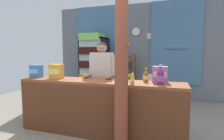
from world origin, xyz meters
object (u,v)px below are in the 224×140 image
(soda_bottle_iced_tea, at_px, (146,76))
(snack_box_biscuit, at_px, (36,71))
(shopkeeper, at_px, (102,74))
(stall_counter, at_px, (97,103))
(bottle_shelf_rack, at_px, (127,75))
(timber_post, at_px, (121,58))
(plastic_lawn_chair, at_px, (153,89))
(soda_bottle_grape_soda, at_px, (160,76))
(snack_box_wafer, at_px, (160,74))
(snack_box_choco_powder, at_px, (56,71))
(banana_bunch, at_px, (123,77))
(soda_bottle_lime_soda, at_px, (132,78))
(drink_fridge, at_px, (94,63))

(soda_bottle_iced_tea, distance_m, snack_box_biscuit, 2.01)
(shopkeeper, xyz_separation_m, soda_bottle_iced_tea, (0.85, -0.25, 0.02))
(stall_counter, distance_m, bottle_shelf_rack, 2.54)
(timber_post, bearing_deg, plastic_lawn_chair, 82.90)
(bottle_shelf_rack, bearing_deg, soda_bottle_grape_soda, -66.69)
(snack_box_biscuit, distance_m, snack_box_wafer, 2.22)
(timber_post, bearing_deg, soda_bottle_iced_tea, 63.81)
(stall_counter, bearing_deg, bottle_shelf_rack, 92.13)
(stall_counter, xyz_separation_m, snack_box_choco_powder, (-0.81, 0.09, 0.48))
(soda_bottle_grape_soda, bearing_deg, banana_bunch, 162.69)
(stall_counter, height_order, soda_bottle_grape_soda, soda_bottle_grape_soda)
(soda_bottle_lime_soda, relative_size, snack_box_choco_powder, 0.81)
(bottle_shelf_rack, relative_size, snack_box_wafer, 5.37)
(timber_post, relative_size, snack_box_wafer, 10.90)
(shopkeeper, bearing_deg, plastic_lawn_chair, 55.85)
(stall_counter, height_order, snack_box_choco_powder, snack_box_choco_powder)
(snack_box_wafer, bearing_deg, drink_fridge, 135.40)
(drink_fridge, distance_m, shopkeeper, 1.98)
(snack_box_wafer, bearing_deg, snack_box_choco_powder, -174.30)
(soda_bottle_grape_soda, xyz_separation_m, snack_box_biscuit, (-2.24, 0.06, -0.01))
(drink_fridge, relative_size, bottle_shelf_rack, 1.43)
(drink_fridge, xyz_separation_m, soda_bottle_iced_tea, (1.79, -2.00, -0.05))
(bottle_shelf_rack, height_order, soda_bottle_iced_tea, bottle_shelf_rack)
(bottle_shelf_rack, xyz_separation_m, shopkeeper, (-0.01, -2.04, 0.28))
(drink_fridge, xyz_separation_m, banana_bunch, (1.41, -2.00, -0.08))
(soda_bottle_iced_tea, bearing_deg, plastic_lawn_chair, 90.35)
(banana_bunch, bearing_deg, soda_bottle_lime_soda, -48.83)
(soda_bottle_iced_tea, xyz_separation_m, snack_box_biscuit, (-2.00, -0.14, 0.02))
(snack_box_choco_powder, bearing_deg, snack_box_wafer, 5.70)
(soda_bottle_lime_soda, relative_size, soda_bottle_iced_tea, 0.95)
(timber_post, distance_m, shopkeeper, 1.03)
(soda_bottle_grape_soda, relative_size, snack_box_biscuit, 1.26)
(plastic_lawn_chair, relative_size, soda_bottle_grape_soda, 2.99)
(soda_bottle_grape_soda, relative_size, snack_box_choco_powder, 1.14)
(stall_counter, height_order, soda_bottle_iced_tea, soda_bottle_iced_tea)
(drink_fridge, relative_size, banana_bunch, 6.83)
(soda_bottle_grape_soda, height_order, snack_box_choco_powder, soda_bottle_grape_soda)
(plastic_lawn_chair, bearing_deg, soda_bottle_grape_soda, -81.79)
(drink_fridge, xyz_separation_m, snack_box_wafer, (2.00, -1.97, -0.02))
(stall_counter, distance_m, snack_box_choco_powder, 0.94)
(snack_box_choco_powder, distance_m, banana_bunch, 1.19)
(bottle_shelf_rack, xyz_separation_m, soda_bottle_iced_tea, (0.84, -2.29, 0.31))
(drink_fridge, distance_m, plastic_lawn_chair, 1.93)
(stall_counter, relative_size, soda_bottle_iced_tea, 12.64)
(soda_bottle_iced_tea, xyz_separation_m, snack_box_wafer, (0.22, 0.02, 0.03))
(snack_box_choco_powder, relative_size, banana_bunch, 0.91)
(soda_bottle_lime_soda, distance_m, snack_box_choco_powder, 1.39)
(timber_post, distance_m, drink_fridge, 2.96)
(soda_bottle_grape_soda, xyz_separation_m, banana_bunch, (-0.61, 0.19, -0.06))
(banana_bunch, bearing_deg, shopkeeper, 151.50)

